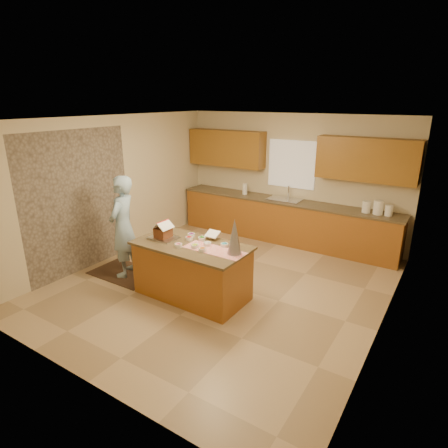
{
  "coord_description": "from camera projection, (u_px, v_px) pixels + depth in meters",
  "views": [
    {
      "loc": [
        3.1,
        -4.8,
        2.99
      ],
      "look_at": [
        -0.1,
        0.2,
        1.0
      ],
      "focal_mm": 30.23,
      "sensor_mm": 36.0,
      "label": 1
    }
  ],
  "objects": [
    {
      "name": "floor",
      "position": [
        223.0,
        284.0,
        6.37
      ],
      "size": [
        5.5,
        5.5,
        0.0
      ],
      "primitive_type": "plane",
      "color": "tan",
      "rests_on": "ground"
    },
    {
      "name": "ceiling",
      "position": [
        222.0,
        119.0,
        5.51
      ],
      "size": [
        5.5,
        5.5,
        0.0
      ],
      "primitive_type": "plane",
      "color": "silver",
      "rests_on": "floor"
    },
    {
      "name": "wall_back",
      "position": [
        291.0,
        178.0,
        8.14
      ],
      "size": [
        5.5,
        5.5,
        0.0
      ],
      "primitive_type": "plane",
      "color": "beige",
      "rests_on": "floor"
    },
    {
      "name": "wall_front",
      "position": [
        73.0,
        272.0,
        3.75
      ],
      "size": [
        5.5,
        5.5,
        0.0
      ],
      "primitive_type": "plane",
      "color": "beige",
      "rests_on": "floor"
    },
    {
      "name": "wall_left",
      "position": [
        113.0,
        188.0,
        7.22
      ],
      "size": [
        5.5,
        5.5,
        0.0
      ],
      "primitive_type": "plane",
      "color": "beige",
      "rests_on": "floor"
    },
    {
      "name": "wall_right",
      "position": [
        392.0,
        238.0,
        4.66
      ],
      "size": [
        5.5,
        5.5,
        0.0
      ],
      "primitive_type": "plane",
      "color": "beige",
      "rests_on": "floor"
    },
    {
      "name": "stone_accent",
      "position": [
        79.0,
        202.0,
        6.6
      ],
      "size": [
        0.0,
        2.5,
        2.5
      ],
      "primitive_type": "plane",
      "rotation": [
        1.57,
        0.0,
        1.57
      ],
      "color": "gray",
      "rests_on": "wall_left"
    },
    {
      "name": "window_curtain",
      "position": [
        292.0,
        164.0,
        8.02
      ],
      "size": [
        1.05,
        0.03,
        1.0
      ],
      "primitive_type": "cube",
      "color": "white",
      "rests_on": "wall_back"
    },
    {
      "name": "back_counter_base",
      "position": [
        284.0,
        221.0,
        8.19
      ],
      "size": [
        4.8,
        0.6,
        0.88
      ],
      "primitive_type": "cube",
      "color": "brown",
      "rests_on": "floor"
    },
    {
      "name": "back_counter_top",
      "position": [
        285.0,
        201.0,
        8.04
      ],
      "size": [
        4.85,
        0.63,
        0.04
      ],
      "primitive_type": "cube",
      "color": "brown",
      "rests_on": "back_counter_base"
    },
    {
      "name": "upper_cabinet_left",
      "position": [
        227.0,
        148.0,
        8.61
      ],
      "size": [
        1.85,
        0.35,
        0.8
      ],
      "primitive_type": "cube",
      "color": "#966520",
      "rests_on": "wall_back"
    },
    {
      "name": "upper_cabinet_right",
      "position": [
        367.0,
        160.0,
        7.03
      ],
      "size": [
        1.85,
        0.35,
        0.8
      ],
      "primitive_type": "cube",
      "color": "#966520",
      "rests_on": "wall_back"
    },
    {
      "name": "sink",
      "position": [
        285.0,
        202.0,
        8.05
      ],
      "size": [
        0.7,
        0.45,
        0.12
      ],
      "primitive_type": "cube",
      "color": "silver",
      "rests_on": "back_counter_top"
    },
    {
      "name": "faucet",
      "position": [
        288.0,
        192.0,
        8.14
      ],
      "size": [
        0.03,
        0.03,
        0.28
      ],
      "primitive_type": "cylinder",
      "color": "silver",
      "rests_on": "back_counter_top"
    },
    {
      "name": "island_base",
      "position": [
        192.0,
        271.0,
        5.88
      ],
      "size": [
        1.72,
        0.88,
        0.84
      ],
      "primitive_type": "cube",
      "rotation": [
        0.0,
        0.0,
        -0.01
      ],
      "color": "brown",
      "rests_on": "floor"
    },
    {
      "name": "island_top",
      "position": [
        191.0,
        245.0,
        5.74
      ],
      "size": [
        1.8,
        0.96,
        0.04
      ],
      "primitive_type": "cube",
      "rotation": [
        0.0,
        0.0,
        -0.01
      ],
      "color": "brown",
      "rests_on": "island_base"
    },
    {
      "name": "table_runner",
      "position": [
        214.0,
        250.0,
        5.51
      ],
      "size": [
        0.96,
        0.35,
        0.01
      ],
      "primitive_type": "cube",
      "rotation": [
        0.0,
        0.0,
        -0.01
      ],
      "color": "red",
      "rests_on": "island_top"
    },
    {
      "name": "baking_tray",
      "position": [
        163.0,
        238.0,
        5.97
      ],
      "size": [
        0.44,
        0.33,
        0.02
      ],
      "primitive_type": "cube",
      "rotation": [
        0.0,
        0.0,
        -0.01
      ],
      "color": "silver",
      "rests_on": "island_top"
    },
    {
      "name": "cookbook",
      "position": [
        213.0,
        234.0,
        5.92
      ],
      "size": [
        0.21,
        0.17,
        0.09
      ],
      "primitive_type": "cube",
      "rotation": [
        -1.13,
        0.0,
        -0.01
      ],
      "color": "white",
      "rests_on": "island_top"
    },
    {
      "name": "tinsel_tree",
      "position": [
        234.0,
        237.0,
        5.3
      ],
      "size": [
        0.21,
        0.21,
        0.52
      ],
      "primitive_type": "cone",
      "rotation": [
        0.0,
        0.0,
        -0.01
      ],
      "color": "#A09FAB",
      "rests_on": "island_top"
    },
    {
      "name": "rug",
      "position": [
        125.0,
        273.0,
        6.77
      ],
      "size": [
        1.2,
        0.78,
        0.01
      ],
      "primitive_type": "cube",
      "color": "black",
      "rests_on": "floor"
    },
    {
      "name": "boy",
      "position": [
        123.0,
        227.0,
        6.46
      ],
      "size": [
        0.61,
        0.75,
        1.77
      ],
      "primitive_type": "imported",
      "rotation": [
        0.0,
        0.0,
        -1.24
      ],
      "color": "#91B3CE",
      "rests_on": "rug"
    },
    {
      "name": "canister_a",
      "position": [
        366.0,
        207.0,
        7.15
      ],
      "size": [
        0.16,
        0.16,
        0.22
      ],
      "primitive_type": "cylinder",
      "color": "white",
      "rests_on": "back_counter_top"
    },
    {
      "name": "canister_b",
      "position": [
        378.0,
        207.0,
        7.03
      ],
      "size": [
        0.18,
        0.18,
        0.26
      ],
      "primitive_type": "cylinder",
      "color": "white",
      "rests_on": "back_counter_top"
    },
    {
      "name": "canister_c",
      "position": [
        389.0,
        211.0,
        6.94
      ],
      "size": [
        0.14,
        0.14,
        0.2
      ],
      "primitive_type": "cylinder",
      "color": "white",
      "rests_on": "back_counter_top"
    },
    {
      "name": "paper_towel",
      "position": [
        245.0,
        189.0,
        8.5
      ],
      "size": [
        0.11,
        0.11,
        0.24
      ],
      "primitive_type": "cylinder",
      "color": "white",
      "rests_on": "back_counter_top"
    },
    {
      "name": "gingerbread_house",
      "position": [
        163.0,
        231.0,
        5.93
      ],
      "size": [
        0.26,
        0.27,
        0.27
      ],
      "color": "brown",
      "rests_on": "baking_tray"
    },
    {
      "name": "candy_bowls",
      "position": [
        199.0,
        243.0,
        5.73
      ],
      "size": [
        0.79,
        0.57,
        0.05
      ],
      "color": "red",
      "rests_on": "island_top"
    }
  ]
}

